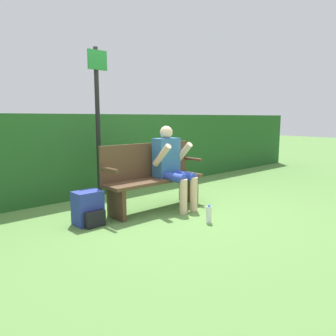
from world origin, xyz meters
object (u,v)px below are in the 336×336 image
person_seated (171,163)px  signpost (98,117)px  backpack (89,209)px  park_bench (153,176)px  parked_car (64,132)px  water_bottle (209,214)px

person_seated → signpost: size_ratio=0.51×
person_seated → backpack: bearing=174.1°
backpack → signpost: signpost is taller
park_bench → parked_car: (4.87, 13.14, 0.10)m
water_bottle → parked_car: 14.95m
backpack → parked_car: 14.43m
person_seated → backpack: person_seated is taller
park_bench → backpack: (-1.07, -0.01, -0.29)m
person_seated → backpack: (-1.32, 0.14, -0.47)m
signpost → water_bottle: bearing=-76.3°
backpack → water_bottle: backpack is taller
backpack → water_bottle: (1.16, -1.01, -0.09)m
person_seated → backpack: 1.41m
backpack → signpost: bearing=51.2°
park_bench → person_seated: size_ratio=1.33×
parked_car → backpack: bearing=172.1°
park_bench → backpack: 1.11m
person_seated → park_bench: bearing=149.9°
water_bottle → signpost: (-0.46, 1.88, 1.25)m
park_bench → parked_car: bearing=69.7°
park_bench → signpost: signpost is taller
backpack → park_bench: bearing=0.3°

